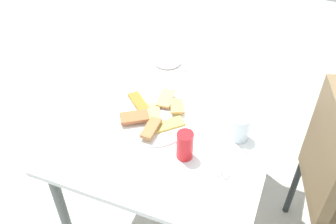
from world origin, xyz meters
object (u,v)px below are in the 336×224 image
dining_table (177,129)px  fork (227,161)px  soda_can (185,145)px  paper_napkin (231,163)px  salad_plate_greens (168,61)px  drinking_glass (240,128)px  pide_platter (153,117)px  spoon (236,164)px

dining_table → fork: (0.18, 0.27, 0.09)m
soda_can → paper_napkin: 0.19m
dining_table → salad_plate_greens: bearing=-152.1°
paper_napkin → salad_plate_greens: bearing=-138.1°
salad_plate_greens → drinking_glass: size_ratio=2.04×
dining_table → fork: bearing=56.5°
salad_plate_greens → fork: salad_plate_greens is taller
pide_platter → fork: bearing=71.5°
salad_plate_greens → dining_table: bearing=27.9°
dining_table → soda_can: soda_can is taller
paper_napkin → fork: fork is taller
dining_table → paper_napkin: paper_napkin is taller
drinking_glass → spoon: 0.16m
paper_napkin → fork: (0.00, -0.02, 0.00)m
dining_table → pide_platter: pide_platter is taller
pide_platter → salad_plate_greens: salad_plate_greens is taller
dining_table → salad_plate_greens: (-0.35, -0.19, 0.10)m
spoon → drinking_glass: bearing=-157.1°
salad_plate_greens → drinking_glass: 0.60m
salad_plate_greens → soda_can: bearing=27.6°
dining_table → spoon: (0.18, 0.31, 0.09)m
dining_table → pide_platter: 0.14m
dining_table → fork: size_ratio=6.07×
soda_can → paper_napkin: bearing=99.9°
drinking_glass → spoon: (0.15, 0.03, -0.05)m
drinking_glass → salad_plate_greens: bearing=-129.4°
dining_table → drinking_glass: size_ratio=9.13×
pide_platter → soda_can: size_ratio=2.91×
dining_table → drinking_glass: drinking_glass is taller
paper_napkin → fork: size_ratio=0.75×
dining_table → soda_can: size_ratio=8.33×
salad_plate_greens → pide_platter: bearing=13.1°
pide_platter → drinking_glass: (-0.02, 0.37, 0.04)m
paper_napkin → spoon: (0.00, 0.02, 0.00)m
pide_platter → paper_napkin: bearing=72.3°
paper_napkin → fork: 0.02m
soda_can → spoon: 0.21m
salad_plate_greens → spoon: size_ratio=1.30×
pide_platter → spoon: bearing=73.1°
soda_can → dining_table: bearing=-152.9°
drinking_glass → fork: drinking_glass is taller
salad_plate_greens → soda_can: size_ratio=1.86×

